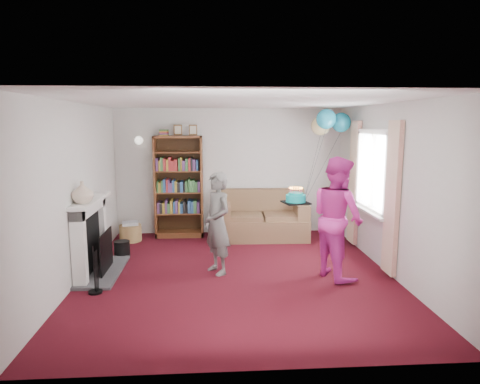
{
  "coord_description": "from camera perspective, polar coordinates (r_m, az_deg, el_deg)",
  "views": [
    {
      "loc": [
        -0.36,
        -6.03,
        2.21
      ],
      "look_at": [
        0.09,
        0.6,
        1.14
      ],
      "focal_mm": 32.0,
      "sensor_mm": 36.0,
      "label": 1
    }
  ],
  "objects": [
    {
      "name": "ground",
      "position": [
        6.43,
        -0.42,
        -10.91
      ],
      "size": [
        5.0,
        5.0,
        0.0
      ],
      "primitive_type": "plane",
      "color": "#33070C",
      "rests_on": "ground"
    },
    {
      "name": "balloons",
      "position": [
        8.09,
        11.81,
        9.06
      ],
      "size": [
        0.85,
        0.74,
        1.79
      ],
      "color": "#3F3F3F",
      "rests_on": "ground"
    },
    {
      "name": "wall_back",
      "position": [
        8.6,
        -1.44,
        2.77
      ],
      "size": [
        4.5,
        0.02,
        2.5
      ],
      "primitive_type": "cube",
      "color": "silver",
      "rests_on": "ground"
    },
    {
      "name": "bookcase",
      "position": [
        8.45,
        -8.14,
        0.61
      ],
      "size": [
        0.93,
        0.42,
        2.18
      ],
      "color": "#472B14",
      "rests_on": "ground"
    },
    {
      "name": "fireplace",
      "position": [
        6.68,
        -18.82,
        -6.05
      ],
      "size": [
        0.55,
        1.8,
        1.12
      ],
      "color": "#3F3F42",
      "rests_on": "ground"
    },
    {
      "name": "sofa",
      "position": [
        8.37,
        2.95,
        -3.73
      ],
      "size": [
        1.72,
        0.91,
        0.91
      ],
      "rotation": [
        0.0,
        0.0,
        -0.03
      ],
      "color": "brown",
      "rests_on": "ground"
    },
    {
      "name": "wicker_basket",
      "position": [
        8.38,
        -14.39,
        -5.22
      ],
      "size": [
        0.41,
        0.41,
        0.37
      ],
      "rotation": [
        0.0,
        0.0,
        0.22
      ],
      "color": "#9C7848",
      "rests_on": "ground"
    },
    {
      "name": "person_magenta",
      "position": [
        6.28,
        12.85,
        -3.32
      ],
      "size": [
        0.91,
        1.02,
        1.75
      ],
      "primitive_type": "imported",
      "rotation": [
        0.0,
        0.0,
        1.91
      ],
      "color": "#C9288F",
      "rests_on": "ground"
    },
    {
      "name": "person_striped",
      "position": [
        6.3,
        -3.04,
        -4.18
      ],
      "size": [
        0.59,
        0.66,
        1.51
      ],
      "primitive_type": "imported",
      "rotation": [
        0.0,
        0.0,
        -1.05
      ],
      "color": "black",
      "rests_on": "ground"
    },
    {
      "name": "birthday_cake",
      "position": [
        6.02,
        7.44,
        -0.85
      ],
      "size": [
        0.33,
        0.33,
        0.22
      ],
      "rotation": [
        0.0,
        0.0,
        0.23
      ],
      "color": "black",
      "rests_on": "ground"
    },
    {
      "name": "window_bay",
      "position": [
        7.18,
        17.11,
        0.71
      ],
      "size": [
        0.14,
        2.02,
        2.2
      ],
      "color": "white",
      "rests_on": "ground"
    },
    {
      "name": "ceiling",
      "position": [
        6.05,
        -0.45,
        11.98
      ],
      "size": [
        4.5,
        5.0,
        0.01
      ],
      "primitive_type": "cube",
      "color": "white",
      "rests_on": "wall_back"
    },
    {
      "name": "wall_left",
      "position": [
        6.4,
        -21.09,
        -0.07
      ],
      "size": [
        0.02,
        5.0,
        2.5
      ],
      "primitive_type": "cube",
      "color": "silver",
      "rests_on": "ground"
    },
    {
      "name": "wall_right",
      "position": [
        6.65,
        19.41,
        0.35
      ],
      "size": [
        0.02,
        5.0,
        2.5
      ],
      "primitive_type": "cube",
      "color": "silver",
      "rests_on": "ground"
    },
    {
      "name": "wall_sconce",
      "position": [
        8.52,
        -13.34,
        6.72
      ],
      "size": [
        0.16,
        0.23,
        0.16
      ],
      "color": "gold",
      "rests_on": "ground"
    },
    {
      "name": "mantel_vase",
      "position": [
        6.21,
        -20.27,
        -0.03
      ],
      "size": [
        0.32,
        0.32,
        0.3
      ],
      "primitive_type": "imported",
      "rotation": [
        0.0,
        0.0,
        -0.12
      ],
      "color": "beige",
      "rests_on": "fireplace"
    }
  ]
}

